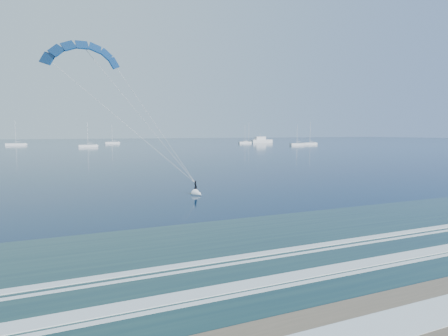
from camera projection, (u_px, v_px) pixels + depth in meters
kitesurfer_rig at (145, 122)px, 42.29m from camera, size 18.71×7.27×17.00m
motor_yacht at (261, 140)px, 273.24m from camera, size 15.35×4.09×6.30m
sailboat_2 at (16, 144)px, 219.63m from camera, size 10.39×2.40×13.77m
sailboat_3 at (88, 146)px, 195.29m from camera, size 8.90×2.40×12.32m
sailboat_4 at (112, 143)px, 251.78m from camera, size 8.78×2.40×11.94m
sailboat_5 at (245, 142)px, 256.95m from camera, size 8.67×2.40×11.84m
sailboat_6 at (297, 144)px, 221.66m from camera, size 8.61×2.40×11.68m
sailboat_7 at (249, 142)px, 273.86m from camera, size 9.32×2.40×13.65m
sailboat_8 at (310, 143)px, 234.74m from camera, size 9.20×2.40×13.23m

